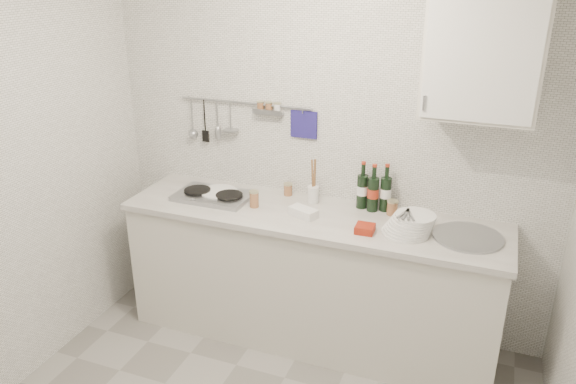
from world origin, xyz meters
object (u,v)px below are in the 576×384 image
(wall_cabinet, at_px, (484,53))
(utensil_crock, at_px, (313,192))
(plate_stack_hob, at_px, (218,193))
(plate_stack_sink, at_px, (410,224))
(wine_bottles, at_px, (374,187))

(wall_cabinet, bearing_deg, utensil_crock, 176.91)
(plate_stack_hob, height_order, utensil_crock, utensil_crock)
(plate_stack_sink, xyz_separation_m, utensil_crock, (-0.67, 0.22, 0.02))
(wall_cabinet, bearing_deg, wine_bottles, 171.63)
(wall_cabinet, height_order, plate_stack_hob, wall_cabinet)
(wall_cabinet, distance_m, plate_stack_sink, 1.03)
(wall_cabinet, distance_m, wine_bottles, 1.04)
(plate_stack_hob, distance_m, plate_stack_sink, 1.31)
(wine_bottles, bearing_deg, plate_stack_sink, -42.40)
(plate_stack_hob, height_order, plate_stack_sink, plate_stack_sink)
(wall_cabinet, relative_size, wine_bottles, 2.26)
(plate_stack_hob, xyz_separation_m, wine_bottles, (1.03, 0.16, 0.14))
(plate_stack_sink, bearing_deg, wall_cabinet, 32.08)
(plate_stack_hob, distance_m, wine_bottles, 1.05)
(plate_stack_sink, relative_size, utensil_crock, 0.99)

